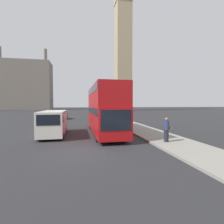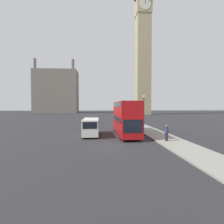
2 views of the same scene
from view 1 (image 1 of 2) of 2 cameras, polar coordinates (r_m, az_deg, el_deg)
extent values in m
plane|color=#28282B|center=(10.92, -10.04, -12.80)|extent=(300.00, 300.00, 0.00)
cube|color=gray|center=(12.91, 21.90, -10.21)|extent=(3.45, 120.00, 0.15)
cube|color=tan|center=(84.03, 3.64, 17.31)|extent=(6.74, 6.74, 48.51)
cube|color=slate|center=(103.97, -26.03, 7.68)|extent=(24.75, 13.54, 25.21)
cylinder|color=slate|center=(98.91, -20.94, 17.11)|extent=(1.62, 1.62, 5.55)
cube|color=#B71114|center=(17.23, -2.52, -2.06)|extent=(2.44, 10.72, 2.42)
cube|color=#B71114|center=(17.19, -2.53, 5.08)|extent=(2.44, 10.50, 1.87)
cube|color=black|center=(17.18, -2.52, 0.54)|extent=(2.48, 10.29, 0.55)
cube|color=black|center=(17.22, -2.54, 6.95)|extent=(2.48, 10.08, 0.55)
cube|color=black|center=(11.93, 1.36, -2.73)|extent=(2.15, 0.03, 1.45)
cylinder|color=black|center=(13.54, -3.81, -7.49)|extent=(0.68, 1.05, 1.05)
cylinder|color=black|center=(13.87, 3.46, -7.25)|extent=(0.68, 1.05, 1.05)
cylinder|color=black|center=(20.93, -6.45, -3.93)|extent=(0.68, 1.05, 1.05)
cylinder|color=black|center=(21.15, -1.69, -3.84)|extent=(0.68, 1.05, 1.05)
cube|color=silver|center=(16.92, -18.53, -3.15)|extent=(2.03, 5.86, 2.05)
cube|color=black|center=(13.98, -20.10, -2.50)|extent=(1.72, 0.02, 0.82)
cube|color=black|center=(15.00, -19.48, -2.16)|extent=(2.06, 1.06, 0.66)
cylinder|color=black|center=(15.20, -22.31, -7.08)|extent=(0.51, 0.78, 0.78)
cylinder|color=black|center=(14.98, -16.56, -7.13)|extent=(0.51, 0.78, 0.78)
cylinder|color=black|center=(19.09, -19.99, -5.10)|extent=(0.51, 0.78, 0.78)
cylinder|color=black|center=(18.91, -15.42, -5.11)|extent=(0.51, 0.78, 0.78)
cylinder|color=#23232D|center=(13.45, 17.28, -7.43)|extent=(0.33, 0.33, 0.86)
cylinder|color=navy|center=(13.34, 17.33, -4.18)|extent=(0.39, 0.39, 0.68)
sphere|color=#9E704C|center=(13.29, 17.35, -2.22)|extent=(0.23, 0.23, 0.23)
cube|color=olive|center=(13.50, 18.43, -4.84)|extent=(0.12, 0.24, 0.20)
cylinder|color=#2D332D|center=(19.78, 5.61, 2.01)|extent=(0.12, 0.12, 5.10)
sphere|color=beige|center=(19.94, 5.64, 9.88)|extent=(0.36, 0.36, 0.36)
cube|color=black|center=(35.28, -15.96, -1.26)|extent=(1.80, 4.33, 0.83)
cube|color=black|center=(35.35, -15.96, -0.15)|extent=(1.62, 2.08, 0.52)
cylinder|color=black|center=(33.99, -17.33, -1.82)|extent=(0.40, 0.70, 0.70)
cylinder|color=black|center=(33.87, -14.97, -1.81)|extent=(0.40, 0.70, 0.70)
cylinder|color=black|center=(36.74, -16.87, -1.50)|extent=(0.40, 0.70, 0.70)
cylinder|color=black|center=(36.63, -14.69, -1.48)|extent=(0.40, 0.70, 0.70)
camera|label=2|loc=(7.19, 177.81, 5.87)|focal=28.00mm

